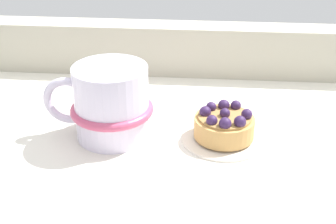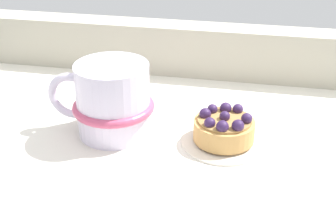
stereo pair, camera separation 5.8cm
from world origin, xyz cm
name	(u,v)px [view 1 (the left image)]	position (x,y,z in cm)	size (l,w,h in cm)	color
ground_plane	(191,137)	(0.00, 0.00, -1.30)	(80.83, 43.78, 2.59)	silver
window_rail_back	(197,49)	(0.00, 19.33, 4.10)	(79.21, 5.12, 8.20)	#B2AD99
dessert_plate	(223,138)	(4.22, -2.32, 0.29)	(10.69, 10.69, 0.61)	silver
raspberry_tart	(224,124)	(4.22, -2.35, 2.26)	(7.60, 7.60, 4.00)	tan
coffee_mug	(110,103)	(-10.20, -2.41, 4.63)	(14.05, 10.52, 9.50)	silver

